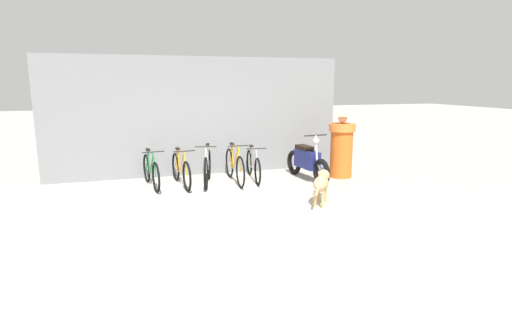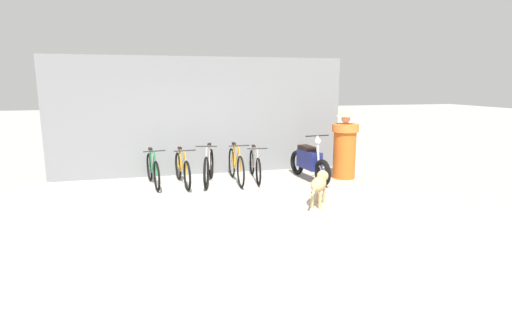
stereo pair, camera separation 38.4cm
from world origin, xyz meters
name	(u,v)px [view 1 (the left image)]	position (x,y,z in m)	size (l,w,h in m)	color
ground_plane	(225,207)	(0.00, 0.00, 0.00)	(60.00, 60.00, 0.00)	#9E998E
shop_wall_back	(199,116)	(0.00, 2.92, 1.44)	(7.24, 0.20, 2.88)	slate
bicycle_0	(151,171)	(-1.23, 1.91, 0.35)	(0.46, 1.65, 0.85)	black
bicycle_1	(181,170)	(-0.59, 1.84, 0.35)	(0.46, 1.72, 0.85)	black
bicycle_2	(207,168)	(0.00, 1.82, 0.37)	(0.54, 1.69, 0.92)	black
bicycle_3	(235,166)	(0.62, 1.78, 0.38)	(0.46, 1.76, 0.92)	black
bicycle_4	(253,166)	(1.10, 1.89, 0.34)	(0.46, 1.70, 0.82)	black
motorcycle	(307,161)	(2.33, 1.56, 0.43)	(0.58, 1.85, 1.11)	black
stray_dog	(321,183)	(1.79, -0.30, 0.41)	(0.71, 0.96, 0.59)	tan
person_in_robes	(342,144)	(3.22, 1.56, 0.81)	(0.86, 0.86, 1.64)	orange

